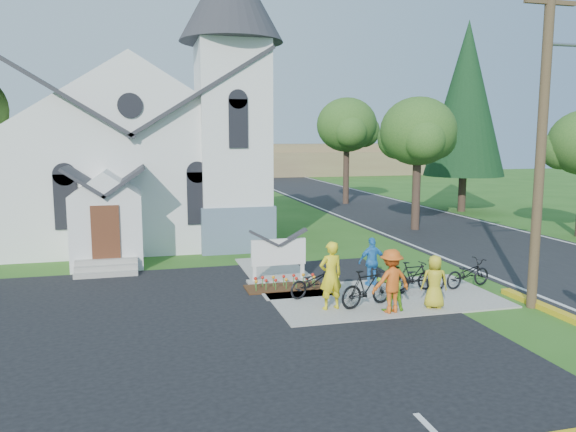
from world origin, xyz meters
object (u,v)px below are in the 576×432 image
object	(u,v)px
cyclist_2	(372,262)
bike_3	(413,276)
utility_pole	(545,121)
church_sign	(278,253)
cyclist_1	(390,281)
bike_0	(313,282)
bike_1	(367,288)
cyclist_4	(435,282)
bike_2	(418,278)
bike_4	(468,273)
cyclist_0	(331,275)
cyclist_3	(391,281)

from	to	relation	value
cyclist_2	bike_3	world-z (taller)	cyclist_2
cyclist_2	bike_3	xyz separation A→B (m)	(0.99, -0.98, -0.32)
utility_pole	cyclist_2	size ratio (longest dim) A/B	6.19
church_sign	cyclist_1	bearing A→B (deg)	-60.57
bike_0	bike_1	bearing A→B (deg)	-160.22
cyclist_2	bike_3	size ratio (longest dim) A/B	1.00
church_sign	cyclist_4	xyz separation A→B (m)	(3.63, -4.14, -0.20)
bike_2	cyclist_2	bearing A→B (deg)	42.95
bike_4	bike_1	bearing A→B (deg)	93.95
utility_pole	cyclist_4	world-z (taller)	utility_pole
church_sign	utility_pole	world-z (taller)	utility_pole
cyclist_0	bike_4	world-z (taller)	cyclist_0
cyclist_2	bike_4	bearing A→B (deg)	160.97
cyclist_1	bike_2	distance (m)	2.21
bike_0	bike_1	size ratio (longest dim) A/B	0.94
bike_1	cyclist_2	xyz separation A→B (m)	(1.07, 2.16, 0.25)
bike_0	bike_4	distance (m)	5.24
cyclist_1	cyclist_4	distance (m)	1.35
church_sign	cyclist_4	bearing A→B (deg)	-48.75
cyclist_0	cyclist_3	bearing A→B (deg)	145.50
bike_1	bike_2	bearing A→B (deg)	-83.25
church_sign	bike_1	distance (m)	4.00
cyclist_3	cyclist_4	distance (m)	1.40
utility_pole	cyclist_3	size ratio (longest dim) A/B	5.52
cyclist_4	cyclist_1	bearing A→B (deg)	14.95
utility_pole	cyclist_4	bearing A→B (deg)	169.26
church_sign	cyclist_1	distance (m)	4.65
bike_2	bike_3	xyz separation A→B (m)	(-0.06, 0.24, -0.00)
bike_0	cyclist_1	bearing A→B (deg)	-159.30
church_sign	bike_4	bearing A→B (deg)	-22.39
bike_3	cyclist_0	bearing A→B (deg)	107.68
church_sign	bike_0	bearing A→B (deg)	-74.64
bike_2	bike_4	size ratio (longest dim) A/B	1.04
bike_0	cyclist_2	world-z (taller)	cyclist_2
utility_pole	cyclist_2	world-z (taller)	utility_pole
cyclist_1	cyclist_2	world-z (taller)	cyclist_1
church_sign	bike_2	xyz separation A→B (m)	(3.92, -2.61, -0.49)
bike_0	cyclist_4	bearing A→B (deg)	-144.26
bike_1	bike_3	xyz separation A→B (m)	(2.06, 1.18, -0.07)
utility_pole	bike_0	distance (m)	8.14
utility_pole	bike_4	distance (m)	5.45
bike_2	cyclist_3	bearing A→B (deg)	136.12
cyclist_0	cyclist_1	size ratio (longest dim) A/B	1.17
cyclist_2	cyclist_4	distance (m)	2.86
cyclist_4	bike_4	size ratio (longest dim) A/B	0.87
church_sign	cyclist_1	xyz separation A→B (m)	(2.29, -4.05, -0.13)
bike_2	cyclist_3	distance (m)	2.36
cyclist_3	bike_4	bearing A→B (deg)	-161.40
cyclist_2	church_sign	bearing A→B (deg)	-25.89
cyclist_3	bike_4	size ratio (longest dim) A/B	1.01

